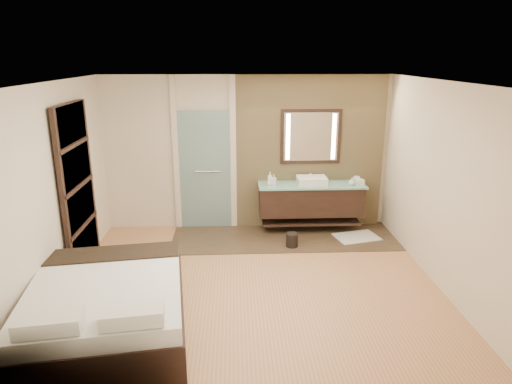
{
  "coord_description": "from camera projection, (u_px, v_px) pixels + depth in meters",
  "views": [
    {
      "loc": [
        -0.22,
        -5.64,
        3.01
      ],
      "look_at": [
        0.07,
        0.6,
        1.13
      ],
      "focal_mm": 32.0,
      "sensor_mm": 36.0,
      "label": 1
    }
  ],
  "objects": [
    {
      "name": "floor",
      "position": [
        253.0,
        283.0,
        6.27
      ],
      "size": [
        5.0,
        5.0,
        0.0
      ],
      "primitive_type": "plane",
      "color": "#A97046",
      "rests_on": "ground"
    },
    {
      "name": "tile_strip",
      "position": [
        284.0,
        237.0,
        7.83
      ],
      "size": [
        3.8,
        1.3,
        0.01
      ],
      "primitive_type": "cube",
      "color": "#372B1E",
      "rests_on": "floor"
    },
    {
      "name": "stone_wall",
      "position": [
        310.0,
        153.0,
        8.05
      ],
      "size": [
        2.6,
        0.08,
        2.7
      ],
      "primitive_type": "cube",
      "color": "tan",
      "rests_on": "floor"
    },
    {
      "name": "vanity",
      "position": [
        311.0,
        200.0,
        7.99
      ],
      "size": [
        1.85,
        0.55,
        0.88
      ],
      "color": "black",
      "rests_on": "stone_wall"
    },
    {
      "name": "mirror_unit",
      "position": [
        311.0,
        137.0,
        7.91
      ],
      "size": [
        1.06,
        0.04,
        0.96
      ],
      "color": "black",
      "rests_on": "stone_wall"
    },
    {
      "name": "frosted_door",
      "position": [
        205.0,
        166.0,
        8.01
      ],
      "size": [
        1.1,
        0.12,
        2.7
      ],
      "color": "#AAD7D6",
      "rests_on": "floor"
    },
    {
      "name": "shoji_partition",
      "position": [
        78.0,
        189.0,
        6.39
      ],
      "size": [
        0.06,
        1.2,
        2.4
      ],
      "color": "black",
      "rests_on": "floor"
    },
    {
      "name": "bed",
      "position": [
        107.0,
        309.0,
        5.01
      ],
      "size": [
        1.91,
        2.27,
        0.79
      ],
      "rotation": [
        0.0,
        0.0,
        0.13
      ],
      "color": "black",
      "rests_on": "floor"
    },
    {
      "name": "bath_mat",
      "position": [
        357.0,
        237.0,
        7.81
      ],
      "size": [
        0.82,
        0.66,
        0.02
      ],
      "primitive_type": "cube",
      "rotation": [
        0.0,
        0.0,
        0.24
      ],
      "color": "silver",
      "rests_on": "floor"
    },
    {
      "name": "waste_bin",
      "position": [
        292.0,
        240.0,
        7.42
      ],
      "size": [
        0.19,
        0.19,
        0.24
      ],
      "primitive_type": "cylinder",
      "rotation": [
        0.0,
        0.0,
        -0.0
      ],
      "color": "black",
      "rests_on": "floor"
    },
    {
      "name": "tissue_box",
      "position": [
        360.0,
        182.0,
        7.82
      ],
      "size": [
        0.14,
        0.14,
        0.1
      ],
      "primitive_type": "cube",
      "rotation": [
        0.0,
        0.0,
        0.18
      ],
      "color": "silver",
      "rests_on": "vanity"
    },
    {
      "name": "soap_bottle_a",
      "position": [
        270.0,
        178.0,
        7.84
      ],
      "size": [
        0.11,
        0.11,
        0.22
      ],
      "primitive_type": "imported",
      "rotation": [
        0.0,
        0.0,
        0.38
      ],
      "color": "white",
      "rests_on": "vanity"
    },
    {
      "name": "soap_bottle_b",
      "position": [
        274.0,
        180.0,
        7.82
      ],
      "size": [
        0.09,
        0.1,
        0.18
      ],
      "primitive_type": "imported",
      "rotation": [
        0.0,
        0.0,
        -0.19
      ],
      "color": "#B2B2B2",
      "rests_on": "vanity"
    },
    {
      "name": "soap_bottle_c",
      "position": [
        352.0,
        182.0,
        7.78
      ],
      "size": [
        0.14,
        0.14,
        0.14
      ],
      "primitive_type": "imported",
      "rotation": [
        0.0,
        0.0,
        0.33
      ],
      "color": "silver",
      "rests_on": "vanity"
    },
    {
      "name": "cup",
      "position": [
        357.0,
        179.0,
        8.04
      ],
      "size": [
        0.13,
        0.13,
        0.09
      ],
      "primitive_type": "imported",
      "rotation": [
        0.0,
        0.0,
        -0.1
      ],
      "color": "white",
      "rests_on": "vanity"
    }
  ]
}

